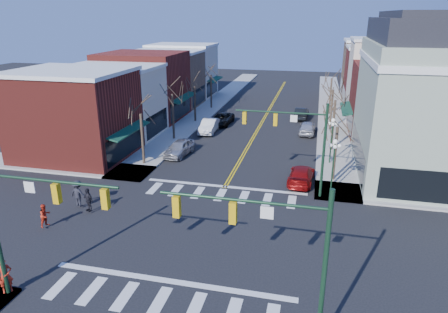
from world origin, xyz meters
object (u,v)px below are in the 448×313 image
Objects in this scene: victorian_corner at (442,98)px; car_right_mid at (307,128)px; car_left_mid at (209,126)px; pedestrian_red_b at (45,215)px; car_left_near at (179,148)px; car_right_near at (301,175)px; lamppost_corner at (334,157)px; pedestrian_dark_b at (78,193)px; car_left_far at (222,119)px; lamppost_midblock at (332,133)px; car_right_far at (301,113)px; pedestrian_red_a at (5,276)px; pedestrian_dark_a at (88,200)px.

victorian_corner reaches higher than car_right_mid.
pedestrian_red_b is (-4.33, -23.99, 0.15)m from car_left_mid.
car_left_near is at bearing 43.53° from car_right_mid.
car_right_near is 19.23m from pedestrian_red_b.
lamppost_corner is 16.48m from car_right_mid.
pedestrian_dark_b is (0.45, 3.08, 0.20)m from pedestrian_red_b.
car_left_far is (-13.00, 18.02, -2.27)m from lamppost_corner.
lamppost_midblock reaches higher than pedestrian_dark_b.
lamppost_midblock is 21.96m from pedestrian_dark_b.
pedestrian_red_b reaches higher than car_right_mid.
victorian_corner is 2.85× the size of car_left_far.
victorian_corner is at bearing 7.24° from car_left_near.
car_right_far is at bearing -7.51° from pedestrian_red_b.
lamppost_corner reaches higher than car_left_far.
lamppost_corner is 18.79m from pedestrian_dark_b.
victorian_corner is 21.63m from car_right_far.
car_left_mid is 30.15m from pedestrian_red_a.
car_left_mid is (0.69, 8.55, 0.01)m from car_left_near.
pedestrian_dark_a is (-12.99, -30.40, 0.25)m from car_right_far.
pedestrian_dark_a is (-24.69, -13.20, -5.66)m from victorian_corner.
car_right_mid is 2.28× the size of pedestrian_dark_b.
car_right_mid is at bearing 21.22° from pedestrian_red_a.
lamppost_corner reaches higher than car_left_mid.
pedestrian_red_b is at bearing -148.99° from victorian_corner.
car_right_far is at bearing 98.34° from lamppost_corner.
victorian_corner reaches higher than car_left_mid.
lamppost_midblock is 5.97m from car_right_near.
pedestrian_dark_b reaches higher than car_left_far.
car_left_mid is 1.02× the size of car_right_far.
car_right_far is (-3.40, 16.70, -2.21)m from lamppost_midblock.
car_left_near is 15.86m from pedestrian_red_b.
car_right_far is at bearing 26.34° from pedestrian_red_a.
car_right_mid is at bearing 103.77° from lamppost_midblock.
lamppost_corner is 22.36m from pedestrian_red_a.
lamppost_corner is 0.95× the size of car_right_far.
pedestrian_red_a reaches higher than pedestrian_dark_a.
car_left_mid reaches higher than car_left_far.
pedestrian_dark_b is at bearing -142.96° from lamppost_midblock.
car_left_near is at bearing -96.06° from car_left_mid.
pedestrian_red_b is at bearing -93.75° from pedestrian_dark_a.
lamppost_midblock is 0.99× the size of car_right_mid.
pedestrian_dark_a is (-16.39, -7.20, -1.96)m from lamppost_corner.
pedestrian_dark_b is (-1.80, 9.17, 0.06)m from pedestrian_red_a.
lamppost_corner is at bearing -51.59° from car_left_far.
car_right_near is 2.42× the size of pedestrian_dark_b.
car_right_far is 2.67× the size of pedestrian_dark_a.
lamppost_corner is 2.40× the size of pedestrian_red_a.
car_left_near is 20.62m from car_right_far.
car_right_far is (-1.03, 7.04, 0.00)m from car_right_mid.
pedestrian_red_a reaches higher than car_right_far.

